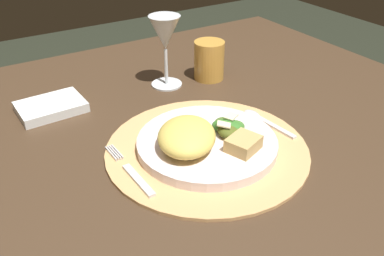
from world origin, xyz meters
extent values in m
cube|color=#422F1E|center=(0.00, 0.00, 0.73)|extent=(1.12, 1.01, 0.02)
cylinder|color=#3F331B|center=(0.49, 0.43, 0.36)|extent=(0.07, 0.07, 0.72)
cylinder|color=tan|center=(-0.04, -0.08, 0.74)|extent=(0.36, 0.36, 0.01)
cylinder|color=silver|center=(-0.04, -0.08, 0.76)|extent=(0.25, 0.25, 0.02)
ellipsoid|color=#E4C759|center=(-0.09, -0.08, 0.79)|extent=(0.15, 0.16, 0.04)
ellipsoid|color=#387429|center=(0.00, -0.08, 0.78)|extent=(0.06, 0.07, 0.02)
ellipsoid|color=#4D561C|center=(-0.01, -0.09, 0.78)|extent=(0.05, 0.06, 0.02)
ellipsoid|color=#437930|center=(0.01, -0.08, 0.77)|extent=(0.05, 0.05, 0.02)
ellipsoid|color=#4F732D|center=(0.00, -0.07, 0.77)|extent=(0.05, 0.05, 0.02)
cube|color=beige|center=(0.01, -0.07, 0.79)|extent=(0.03, 0.03, 0.00)
cube|color=beige|center=(-0.01, -0.09, 0.79)|extent=(0.03, 0.03, 0.01)
cube|color=tan|center=(-0.01, -0.14, 0.78)|extent=(0.07, 0.06, 0.02)
cube|color=silver|center=(-0.19, -0.10, 0.75)|extent=(0.02, 0.09, 0.00)
cube|color=silver|center=(-0.20, -0.01, 0.75)|extent=(0.00, 0.05, 0.00)
cube|color=silver|center=(-0.19, -0.01, 0.75)|extent=(0.00, 0.05, 0.00)
cube|color=silver|center=(-0.19, -0.01, 0.75)|extent=(0.00, 0.05, 0.00)
cube|color=silver|center=(-0.18, -0.01, 0.75)|extent=(0.00, 0.05, 0.00)
cube|color=silver|center=(0.10, -0.10, 0.75)|extent=(0.02, 0.10, 0.00)
ellipsoid|color=silver|center=(0.10, -0.03, 0.75)|extent=(0.02, 0.04, 0.01)
cube|color=white|center=(-0.24, 0.21, 0.75)|extent=(0.13, 0.10, 0.02)
cylinder|color=silver|center=(0.02, 0.19, 0.74)|extent=(0.07, 0.07, 0.00)
cylinder|color=silver|center=(0.02, 0.19, 0.79)|extent=(0.01, 0.01, 0.08)
cone|color=silver|center=(0.02, 0.19, 0.87)|extent=(0.07, 0.07, 0.07)
cylinder|color=gold|center=(0.13, 0.17, 0.79)|extent=(0.07, 0.07, 0.09)
camera|label=1|loc=(-0.38, -0.58, 1.16)|focal=38.55mm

